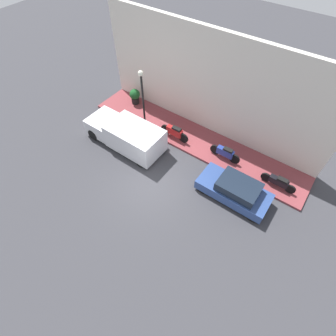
# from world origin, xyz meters

# --- Properties ---
(ground_plane) EXTENTS (60.00, 60.00, 0.00)m
(ground_plane) POSITION_xyz_m (0.00, 0.00, 0.00)
(ground_plane) COLOR #38383D
(sidewalk) EXTENTS (2.56, 14.69, 0.14)m
(sidewalk) POSITION_xyz_m (4.40, 0.00, 0.07)
(sidewalk) COLOR brown
(sidewalk) RESTS_ON ground_plane
(building_facade) EXTENTS (0.30, 14.69, 6.38)m
(building_facade) POSITION_xyz_m (5.83, 0.00, 3.19)
(building_facade) COLOR silver
(building_facade) RESTS_ON ground_plane
(parked_car) EXTENTS (1.68, 3.81, 1.26)m
(parked_car) POSITION_xyz_m (1.94, -4.09, 0.60)
(parked_car) COLOR #2D4784
(parked_car) RESTS_ON ground_plane
(delivery_van) EXTENTS (2.02, 5.09, 1.69)m
(delivery_van) POSITION_xyz_m (1.57, 3.15, 0.88)
(delivery_van) COLOR silver
(delivery_van) RESTS_ON ground_plane
(motorcycle_red) EXTENTS (0.30, 2.03, 0.90)m
(motorcycle_red) POSITION_xyz_m (3.69, 0.98, 0.63)
(motorcycle_red) COLOR #B21E1E
(motorcycle_red) RESTS_ON sidewalk
(motorcycle_black) EXTENTS (0.30, 1.92, 0.73)m
(motorcycle_black) POSITION_xyz_m (3.85, -5.75, 0.54)
(motorcycle_black) COLOR black
(motorcycle_black) RESTS_ON sidewalk
(motorcycle_blue) EXTENTS (0.30, 1.92, 0.84)m
(motorcycle_blue) POSITION_xyz_m (4.00, -2.43, 0.60)
(motorcycle_blue) COLOR navy
(motorcycle_blue) RESTS_ON sidewalk
(streetlamp) EXTENTS (0.33, 0.33, 4.10)m
(streetlamp) POSITION_xyz_m (3.36, 3.10, 2.84)
(streetlamp) COLOR black
(streetlamp) RESTS_ON sidewalk
(potted_plant) EXTENTS (0.73, 0.73, 1.10)m
(potted_plant) POSITION_xyz_m (5.00, 5.35, 0.75)
(potted_plant) COLOR black
(potted_plant) RESTS_ON sidewalk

